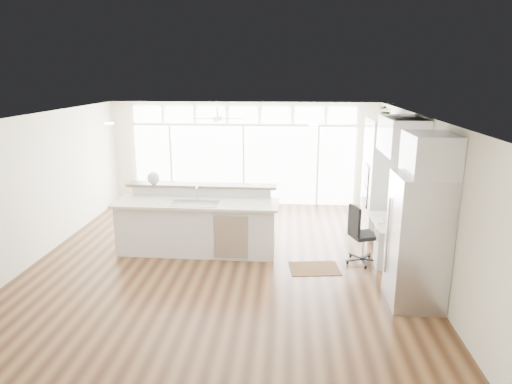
{
  "coord_description": "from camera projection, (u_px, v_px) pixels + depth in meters",
  "views": [
    {
      "loc": [
        1.16,
        -7.87,
        3.41
      ],
      "look_at": [
        0.56,
        0.6,
        1.2
      ],
      "focal_mm": 32.0,
      "sensor_mm": 36.0,
      "label": 1
    }
  ],
  "objects": [
    {
      "name": "recessed_lights",
      "position": [
        223.0,
        116.0,
        8.05
      ],
      "size": [
        3.4,
        3.0,
        0.02
      ],
      "primitive_type": "cube",
      "color": "white",
      "rests_on": "ceiling"
    },
    {
      "name": "wall_left",
      "position": [
        35.0,
        188.0,
        8.44
      ],
      "size": [
        0.04,
        8.0,
        2.7
      ],
      "primitive_type": "cube",
      "color": "silver",
      "rests_on": "floor"
    },
    {
      "name": "fishbowl",
      "position": [
        153.0,
        178.0,
        9.11
      ],
      "size": [
        0.27,
        0.27,
        0.25
      ],
      "primitive_type": "sphere",
      "rotation": [
        0.0,
        0.0,
        0.08
      ],
      "color": "silver",
      "rests_on": "kitchen_island"
    },
    {
      "name": "wall_front",
      "position": [
        163.0,
        297.0,
        4.34
      ],
      "size": [
        7.0,
        0.04,
        2.7
      ],
      "primitive_type": "cube",
      "color": "silver",
      "rests_on": "floor"
    },
    {
      "name": "refrigerator",
      "position": [
        418.0,
        241.0,
        6.77
      ],
      "size": [
        0.76,
        0.9,
        2.0
      ],
      "primitive_type": "cube",
      "color": "#B9B8BD",
      "rests_on": "floor"
    },
    {
      "name": "upper_cabinets",
      "position": [
        402.0,
        136.0,
        8.02
      ],
      "size": [
        0.64,
        1.3,
        0.64
      ],
      "primitive_type": "cube",
      "color": "silver",
      "rests_on": "wall_right"
    },
    {
      "name": "wall_back",
      "position": [
        244.0,
        154.0,
        12.06
      ],
      "size": [
        7.0,
        0.04,
        2.7
      ],
      "primitive_type": "cube",
      "color": "silver",
      "rests_on": "floor"
    },
    {
      "name": "floor",
      "position": [
        224.0,
        262.0,
        8.54
      ],
      "size": [
        7.0,
        8.0,
        0.02
      ],
      "primitive_type": "cube",
      "color": "#3E2413",
      "rests_on": "ground"
    },
    {
      "name": "fridge_cabinet",
      "position": [
        430.0,
        155.0,
        6.44
      ],
      "size": [
        0.64,
        0.9,
        0.6
      ],
      "primitive_type": "cube",
      "color": "silver",
      "rests_on": "wall_right"
    },
    {
      "name": "rug",
      "position": [
        314.0,
        268.0,
        8.21
      ],
      "size": [
        0.95,
        0.73,
        0.01
      ],
      "primitive_type": "cube",
      "rotation": [
        0.0,
        0.0,
        0.12
      ],
      "color": "#3C2413",
      "rests_on": "floor"
    },
    {
      "name": "oven_cabinet",
      "position": [
        381.0,
        178.0,
        9.74
      ],
      "size": [
        0.64,
        1.2,
        2.5
      ],
      "primitive_type": "cube",
      "color": "silver",
      "rests_on": "floor"
    },
    {
      "name": "monitor",
      "position": [
        390.0,
        210.0,
        8.37
      ],
      "size": [
        0.17,
        0.53,
        0.44
      ],
      "primitive_type": "cube",
      "rotation": [
        0.0,
        0.0,
        -0.16
      ],
      "color": "black",
      "rests_on": "desk_nook"
    },
    {
      "name": "transom_row",
      "position": [
        243.0,
        115.0,
        11.74
      ],
      "size": [
        5.9,
        0.06,
        0.4
      ],
      "primitive_type": "cube",
      "color": "white",
      "rests_on": "wall_back"
    },
    {
      "name": "wall_right",
      "position": [
        421.0,
        195.0,
        7.96
      ],
      "size": [
        0.04,
        8.0,
        2.7
      ],
      "primitive_type": "cube",
      "color": "silver",
      "rests_on": "floor"
    },
    {
      "name": "kitchen_island",
      "position": [
        197.0,
        221.0,
        8.84
      ],
      "size": [
        3.18,
        1.25,
        1.26
      ],
      "primitive_type": "cube",
      "rotation": [
        0.0,
        0.0,
        -0.02
      ],
      "color": "silver",
      "rests_on": "floor"
    },
    {
      "name": "ceiling",
      "position": [
        221.0,
        116.0,
        7.85
      ],
      "size": [
        7.0,
        8.0,
        0.02
      ],
      "primitive_type": "cube",
      "color": "white",
      "rests_on": "wall_back"
    },
    {
      "name": "office_chair",
      "position": [
        364.0,
        235.0,
        8.34
      ],
      "size": [
        0.71,
        0.69,
        1.1
      ],
      "primitive_type": "cube",
      "rotation": [
        0.0,
        0.0,
        0.34
      ],
      "color": "black",
      "rests_on": "floor"
    },
    {
      "name": "framed_photos",
      "position": [
        406.0,
        180.0,
        8.83
      ],
      "size": [
        0.06,
        0.22,
        0.8
      ],
      "primitive_type": "cube",
      "color": "black",
      "rests_on": "wall_right"
    },
    {
      "name": "desk_window",
      "position": [
        415.0,
        180.0,
        8.2
      ],
      "size": [
        0.04,
        0.85,
        0.85
      ],
      "primitive_type": "cube",
      "color": "white",
      "rests_on": "wall_right"
    },
    {
      "name": "keyboard",
      "position": [
        380.0,
        221.0,
        8.43
      ],
      "size": [
        0.14,
        0.33,
        0.02
      ],
      "primitive_type": "cube",
      "rotation": [
        0.0,
        0.0,
        0.03
      ],
      "color": "white",
      "rests_on": "desk_nook"
    },
    {
      "name": "glass_wall",
      "position": [
        244.0,
        165.0,
        12.07
      ],
      "size": [
        5.8,
        0.06,
        2.08
      ],
      "primitive_type": "cube",
      "color": "white",
      "rests_on": "wall_back"
    },
    {
      "name": "potted_plant",
      "position": [
        386.0,
        112.0,
        9.39
      ],
      "size": [
        0.31,
        0.34,
        0.26
      ],
      "primitive_type": "imported",
      "rotation": [
        0.0,
        0.0,
        0.03
      ],
      "color": "#265022",
      "rests_on": "oven_cabinet"
    },
    {
      "name": "ceiling_fan",
      "position": [
        217.0,
        114.0,
        10.65
      ],
      "size": [
        1.16,
        1.16,
        0.32
      ],
      "primitive_type": "cube",
      "color": "white",
      "rests_on": "ceiling"
    },
    {
      "name": "desk_nook",
      "position": [
        392.0,
        241.0,
        8.52
      ],
      "size": [
        0.72,
        1.3,
        0.76
      ],
      "primitive_type": "cube",
      "color": "silver",
      "rests_on": "floor"
    }
  ]
}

